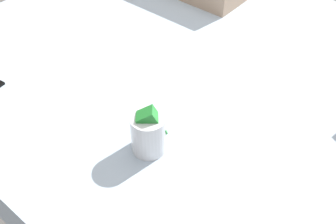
# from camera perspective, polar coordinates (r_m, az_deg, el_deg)

# --- Properties ---
(bed_mattress) EXTENTS (1.80, 1.40, 0.18)m
(bed_mattress) POSITION_cam_1_polar(r_m,az_deg,el_deg) (1.32, 5.60, 2.93)
(bed_mattress) COLOR silver
(bed_mattress) RESTS_ON ground
(snack_cup) EXTENTS (0.09, 0.09, 0.14)m
(snack_cup) POSITION_cam_1_polar(r_m,az_deg,el_deg) (0.98, -2.80, -2.93)
(snack_cup) COLOR silver
(snack_cup) RESTS_ON bed_mattress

